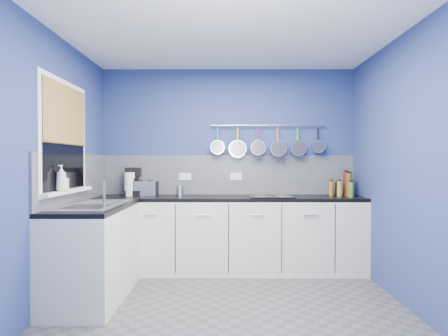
{
  "coord_description": "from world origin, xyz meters",
  "views": [
    {
      "loc": [
        -0.03,
        -3.21,
        1.32
      ],
      "look_at": [
        -0.05,
        0.75,
        1.25
      ],
      "focal_mm": 29.46,
      "sensor_mm": 36.0,
      "label": 1
    }
  ],
  "objects_px": {
    "paper_towel": "(130,184)",
    "hob": "(271,196)",
    "toaster": "(146,188)",
    "canister": "(180,191)",
    "coffee_maker": "(133,182)",
    "soap_bottle_a": "(61,178)",
    "soap_bottle_b": "(64,181)"
  },
  "relations": [
    {
      "from": "paper_towel",
      "to": "coffee_maker",
      "type": "distance_m",
      "value": 0.07
    },
    {
      "from": "toaster",
      "to": "canister",
      "type": "height_order",
      "value": "toaster"
    },
    {
      "from": "coffee_maker",
      "to": "canister",
      "type": "xyz_separation_m",
      "value": [
        0.59,
        -0.08,
        -0.11
      ]
    },
    {
      "from": "paper_towel",
      "to": "coffee_maker",
      "type": "bearing_deg",
      "value": 66.83
    },
    {
      "from": "soap_bottle_a",
      "to": "toaster",
      "type": "height_order",
      "value": "soap_bottle_a"
    },
    {
      "from": "toaster",
      "to": "soap_bottle_b",
      "type": "bearing_deg",
      "value": -112.97
    },
    {
      "from": "soap_bottle_b",
      "to": "hob",
      "type": "bearing_deg",
      "value": 26.15
    },
    {
      "from": "coffee_maker",
      "to": "hob",
      "type": "distance_m",
      "value": 1.7
    },
    {
      "from": "canister",
      "to": "toaster",
      "type": "bearing_deg",
      "value": 172.02
    },
    {
      "from": "soap_bottle_a",
      "to": "hob",
      "type": "height_order",
      "value": "soap_bottle_a"
    },
    {
      "from": "hob",
      "to": "soap_bottle_b",
      "type": "bearing_deg",
      "value": -153.85
    },
    {
      "from": "coffee_maker",
      "to": "toaster",
      "type": "relative_size",
      "value": 1.25
    },
    {
      "from": "soap_bottle_a",
      "to": "canister",
      "type": "distance_m",
      "value": 1.48
    },
    {
      "from": "paper_towel",
      "to": "coffee_maker",
      "type": "height_order",
      "value": "coffee_maker"
    },
    {
      "from": "canister",
      "to": "coffee_maker",
      "type": "bearing_deg",
      "value": 172.44
    },
    {
      "from": "soap_bottle_a",
      "to": "paper_towel",
      "type": "height_order",
      "value": "soap_bottle_a"
    },
    {
      "from": "soap_bottle_b",
      "to": "canister",
      "type": "relative_size",
      "value": 1.35
    },
    {
      "from": "soap_bottle_a",
      "to": "canister",
      "type": "relative_size",
      "value": 1.88
    },
    {
      "from": "paper_towel",
      "to": "hob",
      "type": "distance_m",
      "value": 1.72
    },
    {
      "from": "soap_bottle_a",
      "to": "coffee_maker",
      "type": "xyz_separation_m",
      "value": [
        0.35,
        1.2,
        -0.1
      ]
    },
    {
      "from": "soap_bottle_b",
      "to": "canister",
      "type": "distance_m",
      "value": 1.44
    },
    {
      "from": "paper_towel",
      "to": "toaster",
      "type": "relative_size",
      "value": 1.04
    },
    {
      "from": "soap_bottle_a",
      "to": "soap_bottle_b",
      "type": "bearing_deg",
      "value": 90.0
    },
    {
      "from": "soap_bottle_b",
      "to": "paper_towel",
      "type": "bearing_deg",
      "value": 73.45
    },
    {
      "from": "paper_towel",
      "to": "toaster",
      "type": "bearing_deg",
      "value": 12.36
    },
    {
      "from": "canister",
      "to": "soap_bottle_b",
      "type": "bearing_deg",
      "value": -131.31
    },
    {
      "from": "coffee_maker",
      "to": "toaster",
      "type": "bearing_deg",
      "value": -12.46
    },
    {
      "from": "soap_bottle_a",
      "to": "hob",
      "type": "distance_m",
      "value": 2.31
    },
    {
      "from": "toaster",
      "to": "canister",
      "type": "distance_m",
      "value": 0.44
    },
    {
      "from": "soap_bottle_b",
      "to": "canister",
      "type": "xyz_separation_m",
      "value": [
        0.94,
        1.07,
        -0.17
      ]
    },
    {
      "from": "paper_towel",
      "to": "hob",
      "type": "relative_size",
      "value": 0.55
    },
    {
      "from": "toaster",
      "to": "hob",
      "type": "height_order",
      "value": "toaster"
    }
  ]
}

